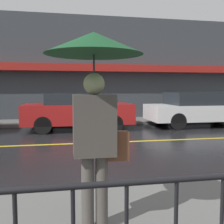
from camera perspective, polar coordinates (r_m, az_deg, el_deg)
ground_plane at (r=7.75m, az=-1.37°, el=-6.66°), size 80.00×80.00×0.00m
sidewalk_far at (r=12.29m, az=-4.84°, el=-2.06°), size 28.00×2.04×0.11m
lane_marking at (r=7.75m, az=-1.37°, el=-6.63°), size 25.20×0.12×0.01m
building_storefront at (r=13.37m, az=-5.42°, el=9.42°), size 28.00×0.85×5.19m
pedestrian at (r=2.63m, az=-3.80°, el=7.60°), size 0.98×0.98×2.01m
car_red at (r=10.22m, az=-7.56°, el=0.28°), size 4.10×1.91×1.40m
car_white at (r=11.67m, az=18.38°, el=0.68°), size 4.44×1.87×1.44m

